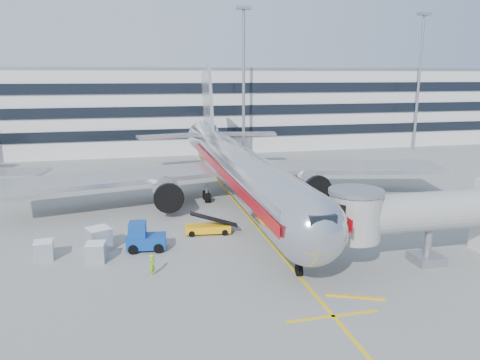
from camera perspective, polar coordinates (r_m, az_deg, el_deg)
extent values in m
plane|color=gray|center=(42.05, 3.38, -7.21)|extent=(180.00, 180.00, 0.00)
cube|color=yellow|center=(51.24, 0.19, -3.51)|extent=(0.25, 70.00, 0.01)
cube|color=yellow|center=(30.07, 11.30, -15.97)|extent=(6.00, 0.25, 0.01)
cylinder|color=silver|center=(48.32, 0.74, 0.63)|extent=(5.00, 36.00, 5.00)
sphere|color=silver|center=(31.76, 8.65, -6.01)|extent=(5.00, 5.00, 5.00)
cone|color=silver|center=(70.44, -3.79, 4.92)|extent=(5.00, 10.00, 5.00)
cube|color=black|center=(30.10, 9.77, -4.85)|extent=(1.80, 1.20, 0.90)
cube|color=#B7B7BC|center=(57.90, 11.98, 1.57)|extent=(24.95, 12.07, 0.50)
cube|color=#B7B7BC|center=(52.52, -14.66, 0.30)|extent=(24.95, 12.07, 0.50)
cylinder|color=#99999E|center=(53.05, 8.62, -0.64)|extent=(3.00, 4.20, 3.00)
cylinder|color=#99999E|center=(49.48, -8.86, -1.62)|extent=(3.00, 4.20, 3.00)
cylinder|color=black|center=(51.25, 9.45, -1.14)|extent=(3.10, 0.50, 3.10)
cylinder|color=black|center=(47.55, -8.67, -2.20)|extent=(3.10, 0.50, 3.10)
cube|color=#B7B7BC|center=(70.47, -3.91, 8.52)|extent=(0.45, 9.39, 13.72)
cube|color=#B7B7BC|center=(72.42, 0.38, 5.64)|extent=(10.41, 4.94, 0.35)
cube|color=#B7B7BC|center=(70.67, -8.36, 5.33)|extent=(10.41, 4.94, 0.35)
cylinder|color=gray|center=(34.66, 7.22, -10.16)|extent=(0.24, 0.24, 1.80)
cylinder|color=black|center=(34.84, 7.20, -10.84)|extent=(0.35, 0.90, 0.90)
cylinder|color=gray|center=(55.50, 2.44, -1.18)|extent=(0.30, 0.30, 2.00)
cylinder|color=gray|center=(54.16, -4.09, -1.55)|extent=(0.30, 0.30, 2.00)
cube|color=red|center=(48.92, 3.61, 1.11)|extent=(0.06, 38.00, 0.90)
cube|color=red|center=(47.73, -2.20, 0.84)|extent=(0.06, 38.00, 0.90)
cylinder|color=#A8A8A3|center=(38.40, 22.25, -3.53)|extent=(13.00, 3.00, 3.00)
cylinder|color=#A8A8A3|center=(35.18, 13.82, -4.37)|extent=(3.80, 3.80, 3.40)
cylinder|color=gray|center=(34.68, 13.98, -1.37)|extent=(4.00, 4.00, 0.30)
cube|color=black|center=(34.62, 11.89, -4.55)|extent=(1.40, 2.60, 2.60)
cylinder|color=gray|center=(39.16, 21.93, -7.19)|extent=(0.56, 0.56, 3.20)
cube|color=gray|center=(39.59, 21.78, -8.90)|extent=(2.20, 2.20, 0.70)
cylinder|color=black|center=(39.09, 20.68, -9.08)|extent=(0.35, 0.70, 0.70)
cylinder|color=black|center=(40.09, 22.85, -8.72)|extent=(0.35, 0.70, 0.70)
cube|color=silver|center=(96.77, -6.50, 8.59)|extent=(150.00, 24.00, 15.00)
cube|color=black|center=(85.15, -5.46, 5.69)|extent=(150.00, 0.30, 1.80)
cube|color=black|center=(84.76, -5.51, 8.38)|extent=(150.00, 0.30, 1.80)
cube|color=black|center=(84.56, -5.57, 11.08)|extent=(150.00, 0.30, 1.80)
cube|color=gray|center=(96.54, -6.62, 13.21)|extent=(150.00, 24.00, 0.60)
cylinder|color=gray|center=(82.20, 0.44, 11.44)|extent=(0.50, 0.50, 25.00)
cube|color=gray|center=(82.90, 0.46, 20.25)|extent=(2.40, 1.20, 0.50)
cylinder|color=gray|center=(96.10, 20.93, 10.81)|extent=(0.50, 0.50, 25.00)
cube|color=gray|center=(96.69, 21.55, 18.33)|extent=(2.40, 1.20, 0.50)
cube|color=#FFAC0A|center=(43.32, -3.93, -5.89)|extent=(4.27, 1.94, 0.66)
cube|color=black|center=(43.05, -3.95, -4.83)|extent=(4.42, 1.49, 1.44)
cylinder|color=black|center=(43.97, -5.94, -5.97)|extent=(0.59, 0.32, 0.56)
cylinder|color=black|center=(42.72, -5.90, -6.53)|extent=(0.59, 0.32, 0.56)
cylinder|color=black|center=(44.11, -2.02, -5.85)|extent=(0.59, 0.32, 0.56)
cylinder|color=black|center=(42.87, -1.86, -6.40)|extent=(0.59, 0.32, 0.56)
cube|color=#0D3C96|center=(40.08, -11.34, -7.34)|extent=(3.37, 2.15, 1.03)
cube|color=#0D3C96|center=(39.81, -12.39, -5.96)|extent=(1.54, 1.85, 1.26)
cube|color=black|center=(39.68, -12.42, -5.42)|extent=(1.41, 1.61, 0.11)
cylinder|color=black|center=(41.09, -12.68, -7.40)|extent=(0.83, 0.42, 0.80)
cylinder|color=black|center=(39.49, -12.90, -8.25)|extent=(0.83, 0.42, 0.80)
cylinder|color=black|center=(40.94, -9.79, -7.35)|extent=(0.83, 0.42, 0.80)
cylinder|color=black|center=(39.33, -9.89, -8.20)|extent=(0.83, 0.42, 0.80)
cube|color=#B8BABF|center=(38.61, -17.15, -8.45)|extent=(1.60, 1.60, 1.49)
cube|color=white|center=(38.35, -17.22, -7.39)|extent=(1.60, 1.60, 0.06)
cube|color=#B8BABF|center=(40.46, -22.80, -7.94)|extent=(1.53, 1.53, 1.47)
cube|color=white|center=(40.21, -22.89, -6.93)|extent=(1.53, 1.53, 0.06)
cube|color=#B8BABF|center=(41.14, -16.82, -6.88)|extent=(2.31, 2.31, 1.81)
cube|color=white|center=(40.85, -16.90, -5.65)|extent=(2.31, 2.31, 0.07)
imported|color=#8CD516|center=(35.08, -10.62, -10.15)|extent=(0.63, 0.71, 1.64)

